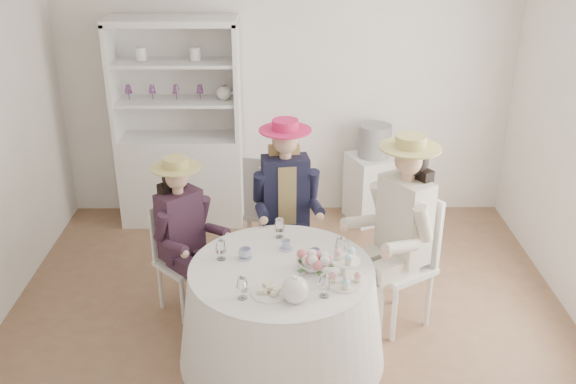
{
  "coord_description": "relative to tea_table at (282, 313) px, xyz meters",
  "views": [
    {
      "loc": [
        -0.03,
        -4.22,
        3.02
      ],
      "look_at": [
        0.0,
        0.1,
        1.05
      ],
      "focal_mm": 40.0,
      "sensor_mm": 36.0,
      "label": 1
    }
  ],
  "objects": [
    {
      "name": "ground",
      "position": [
        0.05,
        0.45,
        -0.36
      ],
      "size": [
        4.5,
        4.5,
        0.0
      ],
      "primitive_type": "plane",
      "color": "brown",
      "rests_on": "ground"
    },
    {
      "name": "wall_back",
      "position": [
        0.05,
        2.45,
        0.99
      ],
      "size": [
        4.5,
        0.0,
        4.5
      ],
      "primitive_type": "plane",
      "rotation": [
        1.57,
        0.0,
        0.0
      ],
      "color": "silver",
      "rests_on": "ground"
    },
    {
      "name": "wall_front",
      "position": [
        0.05,
        -1.55,
        0.99
      ],
      "size": [
        4.5,
        0.0,
        4.5
      ],
      "primitive_type": "plane",
      "rotation": [
        -1.57,
        0.0,
        0.0
      ],
      "color": "silver",
      "rests_on": "ground"
    },
    {
      "name": "tea_table",
      "position": [
        0.0,
        0.0,
        0.0
      ],
      "size": [
        1.48,
        1.48,
        0.73
      ],
      "rotation": [
        0.0,
        0.0,
        0.31
      ],
      "color": "white",
      "rests_on": "ground"
    },
    {
      "name": "hutch",
      "position": [
        -1.01,
        2.22,
        0.36
      ],
      "size": [
        1.39,
        0.92,
        2.05
      ],
      "rotation": [
        0.0,
        0.0,
        0.42
      ],
      "color": "silver",
      "rests_on": "ground"
    },
    {
      "name": "side_table",
      "position": [
        0.92,
        2.2,
        -0.02
      ],
      "size": [
        0.57,
        0.57,
        0.69
      ],
      "primitive_type": "cube",
      "rotation": [
        0.0,
        0.0,
        0.36
      ],
      "color": "silver",
      "rests_on": "ground"
    },
    {
      "name": "hatbox",
      "position": [
        0.92,
        2.2,
        0.49
      ],
      "size": [
        0.39,
        0.39,
        0.32
      ],
      "primitive_type": "cylinder",
      "rotation": [
        0.0,
        0.0,
        -0.24
      ],
      "color": "black",
      "rests_on": "side_table"
    },
    {
      "name": "guest_left",
      "position": [
        -0.76,
        0.59,
        0.37
      ],
      "size": [
        0.55,
        0.55,
        1.3
      ],
      "rotation": [
        0.0,
        0.0,
        0.77
      ],
      "color": "silver",
      "rests_on": "ground"
    },
    {
      "name": "guest_mid",
      "position": [
        0.03,
        0.97,
        0.47
      ],
      "size": [
        0.54,
        0.57,
        1.47
      ],
      "rotation": [
        0.0,
        0.0,
        0.14
      ],
      "color": "silver",
      "rests_on": "ground"
    },
    {
      "name": "guest_right",
      "position": [
        0.88,
        0.4,
        0.5
      ],
      "size": [
        0.66,
        0.62,
        1.54
      ],
      "rotation": [
        0.0,
        0.0,
        -1.0
      ],
      "color": "silver",
      "rests_on": "ground"
    },
    {
      "name": "spare_chair",
      "position": [
        -0.09,
        1.31,
        0.2
      ],
      "size": [
        0.53,
        0.53,
        1.06
      ],
      "rotation": [
        0.0,
        0.0,
        2.9
      ],
      "color": "silver",
      "rests_on": "ground"
    },
    {
      "name": "teacup_a",
      "position": [
        -0.25,
        0.13,
        0.4
      ],
      "size": [
        0.1,
        0.1,
        0.07
      ],
      "primitive_type": "imported",
      "rotation": [
        0.0,
        0.0,
        -0.19
      ],
      "color": "white",
      "rests_on": "tea_table"
    },
    {
      "name": "teacup_b",
      "position": [
        0.03,
        0.25,
        0.4
      ],
      "size": [
        0.09,
        0.09,
        0.07
      ],
      "primitive_type": "imported",
      "rotation": [
        0.0,
        0.0,
        0.39
      ],
      "color": "white",
      "rests_on": "tea_table"
    },
    {
      "name": "teacup_c",
      "position": [
        0.23,
        0.13,
        0.4
      ],
      "size": [
        0.1,
        0.1,
        0.06
      ],
      "primitive_type": "imported",
      "rotation": [
        0.0,
        0.0,
        -0.32
      ],
      "color": "white",
      "rests_on": "tea_table"
    },
    {
      "name": "flower_bowl",
      "position": [
        0.21,
        -0.02,
        0.4
      ],
      "size": [
        0.28,
        0.28,
        0.05
      ],
      "primitive_type": "imported",
      "rotation": [
        0.0,
        0.0,
        0.41
      ],
      "color": "white",
      "rests_on": "tea_table"
    },
    {
      "name": "flower_arrangement",
      "position": [
        0.22,
        -0.05,
        0.46
      ],
      "size": [
        0.19,
        0.18,
        0.07
      ],
      "rotation": [
        0.0,
        0.0,
        -0.18
      ],
      "color": "#D26975",
      "rests_on": "tea_table"
    },
    {
      "name": "table_teapot",
      "position": [
        0.09,
        -0.39,
        0.45
      ],
      "size": [
        0.25,
        0.17,
        0.18
      ],
      "rotation": [
        0.0,
        0.0,
        0.28
      ],
      "color": "white",
      "rests_on": "tea_table"
    },
    {
      "name": "sandwich_plate",
      "position": [
        -0.07,
        -0.31,
        0.38
      ],
      "size": [
        0.25,
        0.25,
        0.06
      ],
      "rotation": [
        0.0,
        0.0,
        0.27
      ],
      "color": "white",
      "rests_on": "tea_table"
    },
    {
      "name": "cupcake_stand",
      "position": [
        0.41,
        -0.2,
        0.46
      ],
      "size": [
        0.25,
        0.25,
        0.24
      ],
      "rotation": [
        0.0,
        0.0,
        0.34
      ],
      "color": "white",
      "rests_on": "tea_table"
    },
    {
      "name": "stemware_set",
      "position": [
        0.0,
        0.0,
        0.44
      ],
      "size": [
        0.91,
        0.88,
        0.15
      ],
      "color": "white",
      "rests_on": "tea_table"
    }
  ]
}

